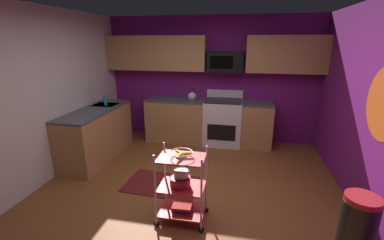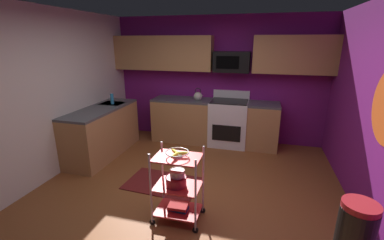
{
  "view_description": "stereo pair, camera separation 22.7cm",
  "coord_description": "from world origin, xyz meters",
  "px_view_note": "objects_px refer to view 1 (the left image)",
  "views": [
    {
      "loc": [
        0.71,
        -3.12,
        2.1
      ],
      "look_at": [
        0.03,
        0.25,
        1.05
      ],
      "focal_mm": 24.38,
      "sensor_mm": 36.0,
      "label": 1
    },
    {
      "loc": [
        0.93,
        -3.07,
        2.1
      ],
      "look_at": [
        0.03,
        0.25,
        1.05
      ],
      "focal_mm": 24.38,
      "sensor_mm": 36.0,
      "label": 2
    }
  ],
  "objects_px": {
    "mixing_bowl_small": "(181,173)",
    "kettle": "(192,96)",
    "rolling_cart": "(182,186)",
    "mixing_bowl_large": "(180,181)",
    "oven_range": "(223,122)",
    "fruit_bowl": "(181,154)",
    "dish_soap_bottle": "(105,100)",
    "microwave": "(225,62)",
    "book_stack": "(182,207)",
    "trash_can": "(357,226)"
  },
  "relations": [
    {
      "from": "mixing_bowl_large",
      "to": "dish_soap_bottle",
      "type": "bearing_deg",
      "value": 136.78
    },
    {
      "from": "microwave",
      "to": "dish_soap_bottle",
      "type": "relative_size",
      "value": 3.5
    },
    {
      "from": "oven_range",
      "to": "microwave",
      "type": "distance_m",
      "value": 1.23
    },
    {
      "from": "dish_soap_bottle",
      "to": "trash_can",
      "type": "relative_size",
      "value": 0.3
    },
    {
      "from": "dish_soap_bottle",
      "to": "mixing_bowl_small",
      "type": "bearing_deg",
      "value": -42.86
    },
    {
      "from": "rolling_cart",
      "to": "mixing_bowl_small",
      "type": "bearing_deg",
      "value": 124.85
    },
    {
      "from": "trash_can",
      "to": "mixing_bowl_large",
      "type": "bearing_deg",
      "value": 174.89
    },
    {
      "from": "fruit_bowl",
      "to": "mixing_bowl_small",
      "type": "bearing_deg",
      "value": 124.85
    },
    {
      "from": "rolling_cart",
      "to": "mixing_bowl_large",
      "type": "relative_size",
      "value": 3.63
    },
    {
      "from": "book_stack",
      "to": "kettle",
      "type": "bearing_deg",
      "value": 98.76
    },
    {
      "from": "microwave",
      "to": "mixing_bowl_large",
      "type": "bearing_deg",
      "value": -95.88
    },
    {
      "from": "mixing_bowl_large",
      "to": "trash_can",
      "type": "distance_m",
      "value": 1.88
    },
    {
      "from": "kettle",
      "to": "dish_soap_bottle",
      "type": "xyz_separation_m",
      "value": [
        -1.52,
        -0.81,
        0.02
      ]
    },
    {
      "from": "microwave",
      "to": "book_stack",
      "type": "height_order",
      "value": "microwave"
    },
    {
      "from": "kettle",
      "to": "dish_soap_bottle",
      "type": "height_order",
      "value": "kettle"
    },
    {
      "from": "microwave",
      "to": "kettle",
      "type": "bearing_deg",
      "value": -170.62
    },
    {
      "from": "oven_range",
      "to": "fruit_bowl",
      "type": "bearing_deg",
      "value": -95.7
    },
    {
      "from": "rolling_cart",
      "to": "mixing_bowl_large",
      "type": "distance_m",
      "value": 0.07
    },
    {
      "from": "kettle",
      "to": "dish_soap_bottle",
      "type": "bearing_deg",
      "value": -152.01
    },
    {
      "from": "rolling_cart",
      "to": "trash_can",
      "type": "relative_size",
      "value": 1.39
    },
    {
      "from": "oven_range",
      "to": "microwave",
      "type": "bearing_deg",
      "value": 90.26
    },
    {
      "from": "oven_range",
      "to": "rolling_cart",
      "type": "height_order",
      "value": "oven_range"
    },
    {
      "from": "oven_range",
      "to": "kettle",
      "type": "xyz_separation_m",
      "value": [
        -0.66,
        -0.0,
        0.52
      ]
    },
    {
      "from": "microwave",
      "to": "fruit_bowl",
      "type": "distance_m",
      "value": 2.83
    },
    {
      "from": "rolling_cart",
      "to": "mixing_bowl_small",
      "type": "relative_size",
      "value": 5.03
    },
    {
      "from": "mixing_bowl_small",
      "to": "rolling_cart",
      "type": "bearing_deg",
      "value": -55.15
    },
    {
      "from": "fruit_bowl",
      "to": "dish_soap_bottle",
      "type": "height_order",
      "value": "dish_soap_bottle"
    },
    {
      "from": "book_stack",
      "to": "dish_soap_bottle",
      "type": "xyz_separation_m",
      "value": [
        -1.92,
        1.78,
        0.85
      ]
    },
    {
      "from": "oven_range",
      "to": "mixing_bowl_large",
      "type": "distance_m",
      "value": 2.61
    },
    {
      "from": "oven_range",
      "to": "rolling_cart",
      "type": "relative_size",
      "value": 1.2
    },
    {
      "from": "mixing_bowl_small",
      "to": "kettle",
      "type": "height_order",
      "value": "kettle"
    },
    {
      "from": "dish_soap_bottle",
      "to": "trash_can",
      "type": "xyz_separation_m",
      "value": [
        3.76,
        -1.95,
        -0.69
      ]
    },
    {
      "from": "book_stack",
      "to": "trash_can",
      "type": "relative_size",
      "value": 0.37
    },
    {
      "from": "mixing_bowl_small",
      "to": "oven_range",
      "type": "bearing_deg",
      "value": 84.1
    },
    {
      "from": "fruit_bowl",
      "to": "mixing_bowl_large",
      "type": "bearing_deg",
      "value": 180.0
    },
    {
      "from": "book_stack",
      "to": "kettle",
      "type": "height_order",
      "value": "kettle"
    },
    {
      "from": "mixing_bowl_large",
      "to": "book_stack",
      "type": "height_order",
      "value": "mixing_bowl_large"
    },
    {
      "from": "fruit_bowl",
      "to": "mixing_bowl_large",
      "type": "height_order",
      "value": "fruit_bowl"
    },
    {
      "from": "rolling_cart",
      "to": "book_stack",
      "type": "height_order",
      "value": "rolling_cart"
    },
    {
      "from": "mixing_bowl_large",
      "to": "fruit_bowl",
      "type": "bearing_deg",
      "value": 0.0
    },
    {
      "from": "mixing_bowl_small",
      "to": "trash_can",
      "type": "height_order",
      "value": "trash_can"
    },
    {
      "from": "fruit_bowl",
      "to": "mixing_bowl_large",
      "type": "xyz_separation_m",
      "value": [
        -0.02,
        0.0,
        -0.36
      ]
    },
    {
      "from": "book_stack",
      "to": "oven_range",
      "type": "bearing_deg",
      "value": 84.3
    },
    {
      "from": "microwave",
      "to": "fruit_bowl",
      "type": "relative_size",
      "value": 2.57
    },
    {
      "from": "fruit_bowl",
      "to": "kettle",
      "type": "relative_size",
      "value": 1.03
    },
    {
      "from": "fruit_bowl",
      "to": "trash_can",
      "type": "bearing_deg",
      "value": -5.16
    },
    {
      "from": "rolling_cart",
      "to": "mixing_bowl_large",
      "type": "height_order",
      "value": "rolling_cart"
    },
    {
      "from": "microwave",
      "to": "mixing_bowl_small",
      "type": "height_order",
      "value": "microwave"
    },
    {
      "from": "mixing_bowl_small",
      "to": "book_stack",
      "type": "distance_m",
      "value": 0.45
    },
    {
      "from": "oven_range",
      "to": "microwave",
      "type": "height_order",
      "value": "microwave"
    }
  ]
}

